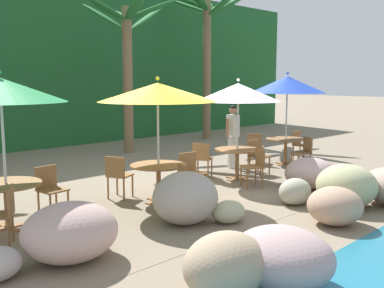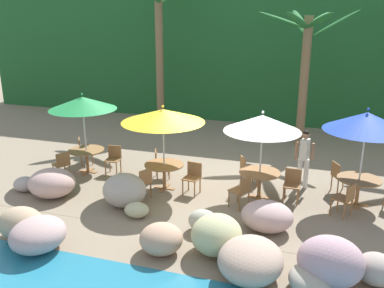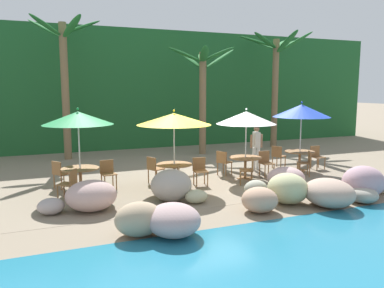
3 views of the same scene
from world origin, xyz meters
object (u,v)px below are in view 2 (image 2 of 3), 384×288
chair_yellow_inland (160,162)px  chair_white_left (242,190)px  dining_table_green (87,154)px  chair_green_left (62,164)px  chair_blue_inland (339,175)px  umbrella_green (83,103)px  umbrella_blue (367,122)px  dining_table_white (260,176)px  chair_green_inland (83,149)px  chair_white_seaward (292,183)px  waiter_in_white (304,155)px  chair_yellow_seaward (193,176)px  umbrella_yellow (163,116)px  palm_tree_nearest (159,36)px  dining_table_yellow (164,168)px  chair_green_seaward (114,157)px  dining_table_blue (359,183)px  chair_yellow_left (143,181)px  chair_white_inland (246,169)px  umbrella_white (262,123)px  chair_blue_left (346,197)px  palm_tree_second (306,53)px

chair_yellow_inland → chair_white_left: (2.77, -1.30, 0.00)m
dining_table_green → chair_green_left: bearing=-115.6°
chair_yellow_inland → chair_blue_inland: same height
umbrella_green → chair_green_left: 1.89m
umbrella_blue → dining_table_white: bearing=-172.9°
chair_green_inland → chair_white_seaward: 6.86m
umbrella_blue → umbrella_green: bearing=-179.5°
chair_white_left → chair_blue_inland: bearing=37.8°
waiter_in_white → dining_table_green: bearing=-173.0°
chair_yellow_seaward → chair_blue_inland: 4.02m
umbrella_yellow → dining_table_green: bearing=170.3°
palm_tree_nearest → dining_table_yellow: bearing=-67.4°
dining_table_white → umbrella_yellow: bearing=-175.1°
chair_green_seaward → dining_table_blue: size_ratio=0.79×
umbrella_green → palm_tree_nearest: size_ratio=0.42×
chair_green_left → umbrella_blue: (8.28, 0.83, 1.73)m
dining_table_green → palm_tree_nearest: (0.12, 5.88, 3.26)m
chair_white_left → dining_table_white: bearing=68.0°
chair_yellow_left → dining_table_green: bearing=152.7°
chair_green_inland → chair_white_inland: same height
chair_yellow_left → umbrella_white: 3.48m
chair_white_inland → chair_white_left: same height
chair_yellow_inland → umbrella_blue: size_ratio=0.34×
dining_table_white → waiter_in_white: (1.06, 1.05, 0.37)m
dining_table_yellow → chair_blue_left: bearing=-3.0°
umbrella_blue → dining_table_green: bearing=-179.5°
umbrella_white → chair_white_left: size_ratio=2.76×
chair_white_seaward → umbrella_blue: size_ratio=0.34×
umbrella_blue → chair_yellow_inland: bearing=178.0°
umbrella_white → dining_table_blue: umbrella_white is taller
chair_yellow_seaward → umbrella_green: bearing=172.2°
umbrella_green → chair_blue_inland: 7.67m
dining_table_yellow → waiter_in_white: (3.71, 1.27, 0.37)m
umbrella_yellow → umbrella_blue: bearing=5.9°
dining_table_green → dining_table_white: same height
umbrella_white → waiter_in_white: (1.06, 1.05, -1.09)m
dining_table_yellow → waiter_in_white: waiter_in_white is taller
chair_white_left → waiter_in_white: waiter_in_white is taller
umbrella_white → palm_tree_nearest: palm_tree_nearest is taller
umbrella_yellow → chair_white_left: bearing=-13.7°
chair_yellow_inland → palm_tree_nearest: palm_tree_nearest is taller
chair_white_seaward → chair_blue_inland: 1.51m
dining_table_green → palm_tree_second: bearing=39.1°
umbrella_white → chair_white_seaward: umbrella_white is taller
chair_yellow_left → waiter_in_white: 4.53m
umbrella_yellow → chair_blue_inland: 5.10m
chair_white_seaward → waiter_in_white: bearing=77.8°
chair_blue_left → umbrella_blue: bearing=67.6°
chair_yellow_left → dining_table_blue: chair_yellow_left is taller
umbrella_green → palm_tree_nearest: 6.11m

